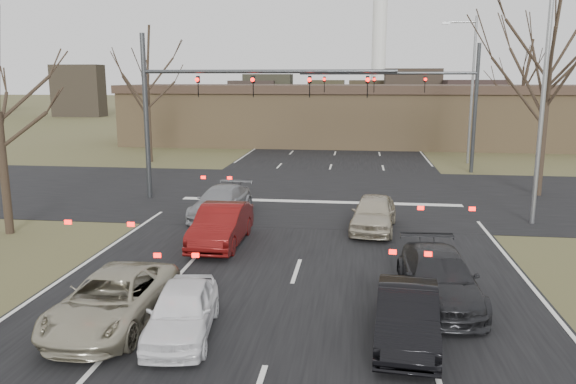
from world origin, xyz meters
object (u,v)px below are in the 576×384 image
object	(u,v)px
streetlight_right_far	(470,83)
car_charcoal_sedan	(439,278)
mast_arm_near	(211,96)
streetlight_right_near	(539,86)
car_white_sedan	(182,311)
building	(361,115)
car_black_hatch	(407,315)
car_grey_ahead	(221,202)
car_silver_suv	(113,300)
car_red_ahead	(221,225)
car_silver_ahead	(374,213)
mast_arm_far	(430,92)

from	to	relation	value
streetlight_right_far	car_charcoal_sedan	distance (m)	26.87
mast_arm_near	streetlight_right_near	xyz separation A→B (m)	(14.05, -3.00, 0.51)
streetlight_right_near	car_charcoal_sedan	distance (m)	11.22
mast_arm_near	car_white_sedan	bearing A→B (deg)	-78.16
building	car_black_hatch	world-z (taller)	building
car_grey_ahead	car_black_hatch	bearing A→B (deg)	-51.04
building	streetlight_right_near	size ratio (longest dim) A/B	4.24
streetlight_right_far	car_black_hatch	bearing A→B (deg)	-102.57
car_charcoal_sedan	car_silver_suv	bearing A→B (deg)	-165.71
mast_arm_near	car_black_hatch	xyz separation A→B (m)	(8.23, -14.35, -4.44)
car_white_sedan	car_black_hatch	bearing A→B (deg)	-3.67
car_red_ahead	streetlight_right_near	bearing A→B (deg)	20.75
streetlight_right_far	car_silver_suv	distance (m)	31.69
car_black_hatch	car_red_ahead	world-z (taller)	car_red_ahead
car_silver_suv	car_silver_ahead	xyz separation A→B (m)	(6.48, 9.53, 0.06)
car_red_ahead	car_white_sedan	bearing A→B (deg)	-83.19
car_white_sedan	car_grey_ahead	xyz separation A→B (m)	(-1.85, 11.29, 0.04)
streetlight_right_far	car_charcoal_sedan	size ratio (longest dim) A/B	2.17
car_grey_ahead	car_red_ahead	size ratio (longest dim) A/B	1.02
car_silver_suv	car_grey_ahead	size ratio (longest dim) A/B	1.03
car_charcoal_sedan	car_silver_ahead	size ratio (longest dim) A/B	1.14
building	car_charcoal_sedan	size ratio (longest dim) A/B	9.19
car_silver_ahead	car_silver_suv	bearing A→B (deg)	-118.16
streetlight_right_far	car_red_ahead	size ratio (longest dim) A/B	2.28
mast_arm_far	car_red_ahead	xyz separation A→B (m)	(-9.18, -17.45, -4.30)
car_silver_suv	streetlight_right_near	bearing A→B (deg)	41.71
car_silver_suv	car_red_ahead	world-z (taller)	car_red_ahead
mast_arm_near	streetlight_right_far	distance (m)	20.20
car_silver_ahead	mast_arm_far	bearing A→B (deg)	81.99
streetlight_right_near	car_silver_ahead	bearing A→B (deg)	-164.23
streetlight_right_far	car_silver_ahead	xyz separation A→B (m)	(-6.84, -18.79, -4.89)
car_red_ahead	car_charcoal_sedan	bearing A→B (deg)	-32.07
mast_arm_far	car_silver_suv	xyz separation A→B (m)	(-10.18, -24.32, -4.38)
mast_arm_near	car_red_ahead	size ratio (longest dim) A/B	2.77
mast_arm_near	mast_arm_far	bearing A→B (deg)	41.22
car_charcoal_sedan	car_grey_ahead	size ratio (longest dim) A/B	1.03
streetlight_right_far	car_silver_ahead	world-z (taller)	streetlight_right_far
streetlight_right_far	car_charcoal_sedan	xyz separation A→B (m)	(-5.29, -25.88, -4.92)
car_black_hatch	car_red_ahead	bearing A→B (deg)	135.26
streetlight_right_far	car_white_sedan	world-z (taller)	streetlight_right_far
car_white_sedan	streetlight_right_far	bearing A→B (deg)	60.85
car_black_hatch	car_grey_ahead	distance (m)	13.00
car_silver_suv	car_grey_ahead	world-z (taller)	car_grey_ahead
car_silver_suv	building	bearing A→B (deg)	81.59
mast_arm_near	car_red_ahead	distance (m)	8.91
car_red_ahead	building	bearing A→B (deg)	81.37
car_black_hatch	car_grey_ahead	xyz separation A→B (m)	(-7.00, 10.96, 0.01)
streetlight_right_near	streetlight_right_far	distance (m)	17.01
building	mast_arm_far	world-z (taller)	mast_arm_far
mast_arm_near	car_charcoal_sedan	xyz separation A→B (m)	(9.26, -11.88, -4.40)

